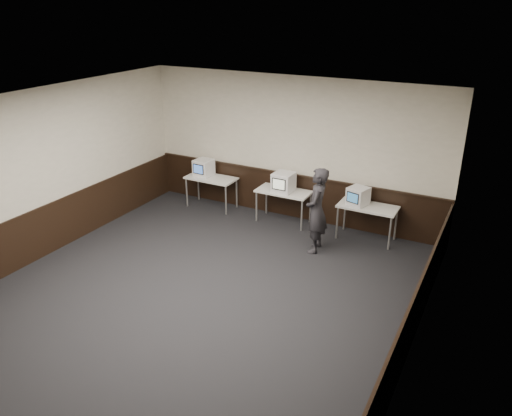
% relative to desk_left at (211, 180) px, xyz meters
% --- Properties ---
extents(floor, '(8.00, 8.00, 0.00)m').
position_rel_desk_left_xyz_m(floor, '(1.90, -3.60, -0.68)').
color(floor, black).
rests_on(floor, ground).
extents(ceiling, '(8.00, 8.00, 0.00)m').
position_rel_desk_left_xyz_m(ceiling, '(1.90, -3.60, 2.52)').
color(ceiling, white).
rests_on(ceiling, back_wall).
extents(back_wall, '(7.00, 0.00, 7.00)m').
position_rel_desk_left_xyz_m(back_wall, '(1.90, 0.40, 0.92)').
color(back_wall, beige).
rests_on(back_wall, ground).
extents(left_wall, '(0.00, 8.00, 8.00)m').
position_rel_desk_left_xyz_m(left_wall, '(-1.60, -3.60, 0.92)').
color(left_wall, beige).
rests_on(left_wall, ground).
extents(right_wall, '(0.00, 8.00, 8.00)m').
position_rel_desk_left_xyz_m(right_wall, '(5.40, -3.60, 0.92)').
color(right_wall, beige).
rests_on(right_wall, ground).
extents(wainscot_back, '(6.98, 0.04, 1.00)m').
position_rel_desk_left_xyz_m(wainscot_back, '(1.90, 0.38, -0.18)').
color(wainscot_back, black).
rests_on(wainscot_back, back_wall).
extents(wainscot_left, '(0.04, 7.98, 1.00)m').
position_rel_desk_left_xyz_m(wainscot_left, '(-1.58, -3.60, -0.18)').
color(wainscot_left, black).
rests_on(wainscot_left, left_wall).
extents(wainscot_right, '(0.04, 7.98, 1.00)m').
position_rel_desk_left_xyz_m(wainscot_right, '(5.38, -3.60, -0.18)').
color(wainscot_right, black).
rests_on(wainscot_right, right_wall).
extents(wainscot_rail, '(6.98, 0.06, 0.04)m').
position_rel_desk_left_xyz_m(wainscot_rail, '(1.90, 0.36, 0.34)').
color(wainscot_rail, black).
rests_on(wainscot_rail, wainscot_back).
extents(desk_left, '(1.20, 0.60, 0.75)m').
position_rel_desk_left_xyz_m(desk_left, '(0.00, 0.00, 0.00)').
color(desk_left, silver).
rests_on(desk_left, ground).
extents(desk_center, '(1.20, 0.60, 0.75)m').
position_rel_desk_left_xyz_m(desk_center, '(1.90, 0.00, 0.00)').
color(desk_center, silver).
rests_on(desk_center, ground).
extents(desk_right, '(1.20, 0.60, 0.75)m').
position_rel_desk_left_xyz_m(desk_right, '(3.80, 0.00, 0.00)').
color(desk_right, silver).
rests_on(desk_right, ground).
extents(emac_left, '(0.42, 0.45, 0.40)m').
position_rel_desk_left_xyz_m(emac_left, '(-0.22, 0.04, 0.27)').
color(emac_left, white).
rests_on(emac_left, desk_left).
extents(emac_center, '(0.44, 0.47, 0.43)m').
position_rel_desk_left_xyz_m(emac_center, '(1.91, -0.05, 0.29)').
color(emac_center, white).
rests_on(emac_center, desk_center).
extents(emac_right, '(0.47, 0.48, 0.37)m').
position_rel_desk_left_xyz_m(emac_right, '(3.58, -0.03, 0.26)').
color(emac_right, white).
rests_on(emac_right, desk_right).
extents(person, '(0.51, 0.69, 1.73)m').
position_rel_desk_left_xyz_m(person, '(3.05, -0.96, 0.19)').
color(person, '#252328').
rests_on(person, ground).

